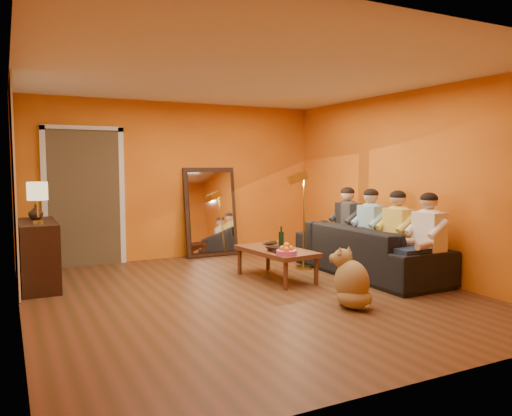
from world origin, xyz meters
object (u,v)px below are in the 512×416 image
floor_lamp (304,221)px  sofa (368,250)px  person_far_right (348,227)px  laptop (275,243)px  table_lamp (38,203)px  person_far_left (429,241)px  sideboard (38,254)px  dog (352,277)px  person_mid_right (371,231)px  person_mid_left (398,236)px  vase (36,212)px  coffee_table (276,264)px  tumbler (279,244)px  mirror_frame (211,212)px  wine_bottle (281,238)px

floor_lamp → sofa: bearing=-31.6°
person_far_right → laptop: (-1.26, 0.05, -0.18)m
table_lamp → sofa: 4.43m
person_far_right → person_far_left: bearing=-90.0°
sideboard → dog: size_ratio=1.78×
dog → person_mid_right: size_ratio=0.54×
floor_lamp → person_mid_left: 1.42m
table_lamp → vase: (0.00, 0.55, -0.16)m
coffee_table → tumbler: 0.31m
person_far_left → person_mid_right: bearing=90.0°
person_far_right → floor_lamp: bearing=171.7°
sofa → floor_lamp: size_ratio=1.69×
sideboard → person_mid_left: person_mid_left is taller
sideboard → floor_lamp: 3.69m
sideboard → dog: sideboard is taller
vase → table_lamp: bearing=-90.0°
vase → mirror_frame: bearing=16.6°
laptop → coffee_table: bearing=-139.0°
mirror_frame → floor_lamp: mirror_frame is taller
coffee_table → wine_bottle: (0.05, -0.05, 0.37)m
person_mid_left → vase: (-4.37, 2.03, 0.34)m
sideboard → dog: 3.95m
sofa → vase: (-4.24, 1.58, 0.59)m
sofa → dog: sofa is taller
table_lamp → coffee_table: bearing=-13.2°
sofa → coffee_table: (-1.31, 0.35, -0.15)m
mirror_frame → dog: 3.65m
table_lamp → floor_lamp: (3.63, -0.28, -0.39)m
person_mid_right → vase: bearing=161.2°
floor_lamp → dog: size_ratio=2.17×
mirror_frame → person_far_right: (1.58, -1.76, -0.15)m
person_mid_right → vase: (-4.37, 1.48, 0.34)m
mirror_frame → person_far_left: mirror_frame is taller
mirror_frame → wine_bottle: 2.13m
coffee_table → table_lamp: bearing=160.0°
sideboard → wine_bottle: (2.98, -1.04, 0.15)m
coffee_table → person_far_right: bearing=5.1°
coffee_table → floor_lamp: (0.70, 0.41, 0.51)m
person_mid_left → floor_lamp: bearing=121.4°
wine_bottle → tumbler: (0.07, 0.17, -0.11)m
mirror_frame → laptop: 1.78m
laptop → sofa: bearing=-53.5°
person_far_left → wine_bottle: size_ratio=3.94×
mirror_frame → person_mid_right: bearing=-55.7°
dog → person_far_right: person_far_right is taller
sofa → person_mid_left: (0.13, -0.45, 0.25)m
dog → person_far_right: bearing=41.9°
person_far_right → tumbler: 1.34m
mirror_frame → person_far_left: 3.77m
tumbler → vase: vase is taller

